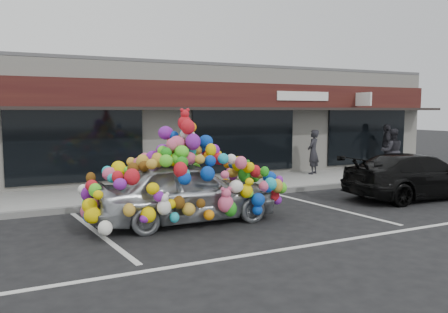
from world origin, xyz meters
name	(u,v)px	position (x,y,z in m)	size (l,w,h in m)	color
ground	(240,220)	(0.00, 0.00, 0.00)	(90.00, 90.00, 0.00)	black
shop_building	(145,121)	(0.00, 8.44, 2.16)	(24.00, 7.20, 4.31)	silver
sidewalk	(182,190)	(0.00, 4.00, 0.07)	(26.00, 3.00, 0.15)	gray
kerb	(200,198)	(0.00, 2.50, 0.07)	(26.00, 0.18, 0.16)	slate
parking_stripe_left	(99,234)	(-3.20, 0.20, 0.00)	(0.12, 4.40, 0.01)	silver
parking_stripe_mid	(329,207)	(2.80, 0.20, 0.00)	(0.12, 4.40, 0.01)	silver
lane_line	(375,235)	(2.00, -2.30, 0.00)	(14.00, 0.12, 0.01)	silver
toy_car	(185,184)	(-1.20, 0.43, 0.89)	(3.07, 4.51, 2.63)	#A4A8AE
black_sedan	(416,176)	(5.95, 0.16, 0.66)	(4.58, 1.86, 1.33)	black
pedestrian_a	(313,152)	(5.56, 4.66, 1.00)	(0.62, 0.41, 1.70)	black
pedestrian_b	(392,151)	(8.39, 3.46, 1.02)	(0.85, 0.66, 1.74)	black
pedestrian_c	(386,146)	(9.44, 4.79, 1.08)	(0.46, 1.09, 1.87)	black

